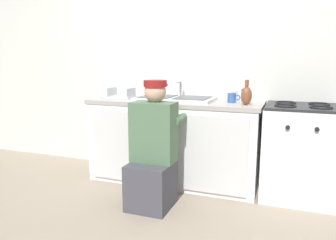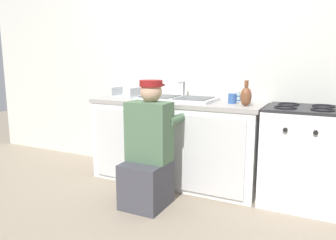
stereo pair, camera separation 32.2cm
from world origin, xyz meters
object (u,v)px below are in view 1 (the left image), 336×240
object	(u,v)px
sink_double_basin	(175,98)
condiment_jar	(245,95)
stove_range	(299,152)
coffee_mug	(232,98)
water_glass	(235,96)
plumber_person	(153,155)
vase_decorative	(246,95)
dish_rack_tray	(121,96)

from	to	relation	value
sink_double_basin	condiment_jar	distance (m)	0.70
stove_range	condiment_jar	size ratio (longest dim) A/B	6.91
sink_double_basin	coffee_mug	world-z (taller)	sink_double_basin
sink_double_basin	water_glass	xyz separation A→B (m)	(0.59, 0.17, 0.03)
plumber_person	vase_decorative	world-z (taller)	plumber_person
sink_double_basin	plumber_person	distance (m)	0.77
condiment_jar	coffee_mug	bearing A→B (deg)	-133.13
plumber_person	condiment_jar	world-z (taller)	plumber_person
plumber_person	dish_rack_tray	world-z (taller)	plumber_person
condiment_jar	stove_range	bearing A→B (deg)	-13.04
stove_range	dish_rack_tray	xyz separation A→B (m)	(-1.85, 0.01, 0.45)
vase_decorative	coffee_mug	size ratio (longest dim) A/B	1.83
stove_range	coffee_mug	xyz separation A→B (m)	(-0.64, 0.01, 0.48)
condiment_jar	plumber_person	bearing A→B (deg)	-131.04
plumber_person	vase_decorative	xyz separation A→B (m)	(0.71, 0.53, 0.50)
plumber_person	water_glass	bearing A→B (deg)	55.54
sink_double_basin	dish_rack_tray	distance (m)	0.63
condiment_jar	coffee_mug	xyz separation A→B (m)	(-0.11, -0.11, -0.02)
sink_double_basin	water_glass	size ratio (longest dim) A/B	8.00
plumber_person	coffee_mug	xyz separation A→B (m)	(0.56, 0.65, 0.45)
coffee_mug	sink_double_basin	bearing A→B (deg)	-179.31
vase_decorative	water_glass	bearing A→B (deg)	118.08
stove_range	condiment_jar	xyz separation A→B (m)	(-0.53, 0.12, 0.49)
dish_rack_tray	coffee_mug	distance (m)	1.21
dish_rack_tray	coffee_mug	size ratio (longest dim) A/B	2.22
plumber_person	coffee_mug	bearing A→B (deg)	49.34
dish_rack_tray	vase_decorative	world-z (taller)	vase_decorative
condiment_jar	water_glass	xyz separation A→B (m)	(-0.11, 0.05, -0.01)
sink_double_basin	vase_decorative	distance (m)	0.75
plumber_person	vase_decorative	bearing A→B (deg)	37.01
dish_rack_tray	stove_range	bearing A→B (deg)	-0.28
water_glass	plumber_person	bearing A→B (deg)	-124.46
stove_range	vase_decorative	size ratio (longest dim) A/B	3.85
plumber_person	condiment_jar	bearing A→B (deg)	48.96
sink_double_basin	condiment_jar	world-z (taller)	sink_double_basin
stove_range	coffee_mug	world-z (taller)	coffee_mug
plumber_person	condiment_jar	distance (m)	1.12
stove_range	water_glass	size ratio (longest dim) A/B	8.84
plumber_person	stove_range	bearing A→B (deg)	28.15
dish_rack_tray	water_glass	xyz separation A→B (m)	(1.21, 0.17, 0.03)
dish_rack_tray	vase_decorative	distance (m)	1.37
sink_double_basin	condiment_jar	size ratio (longest dim) A/B	6.25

